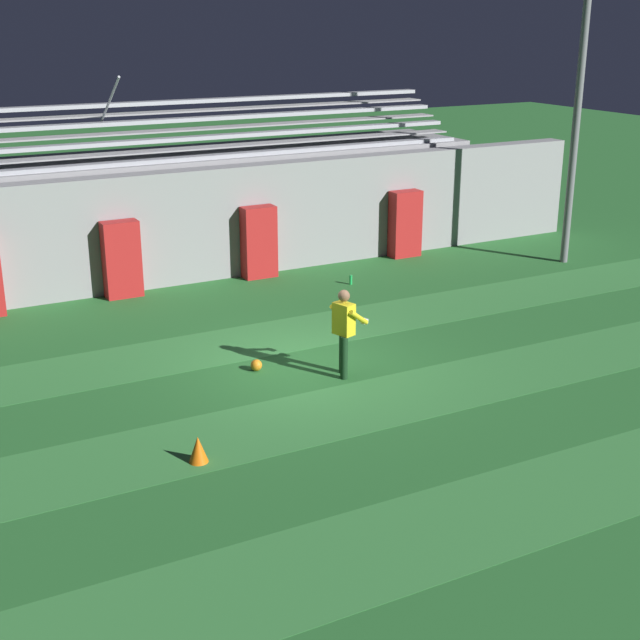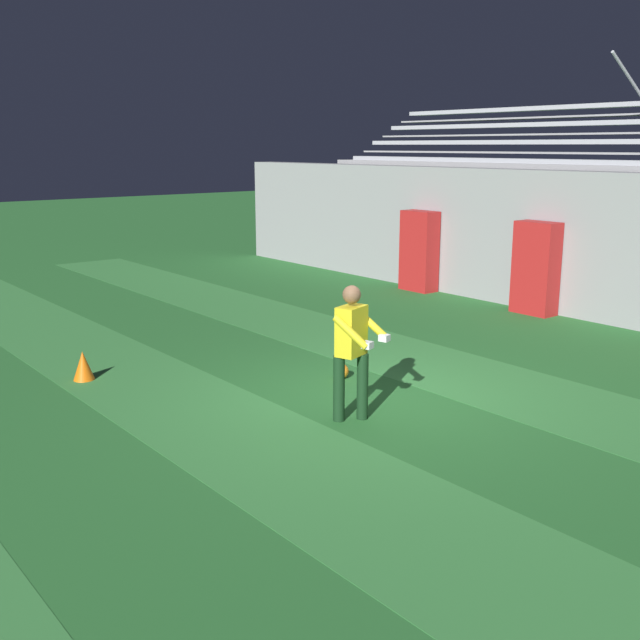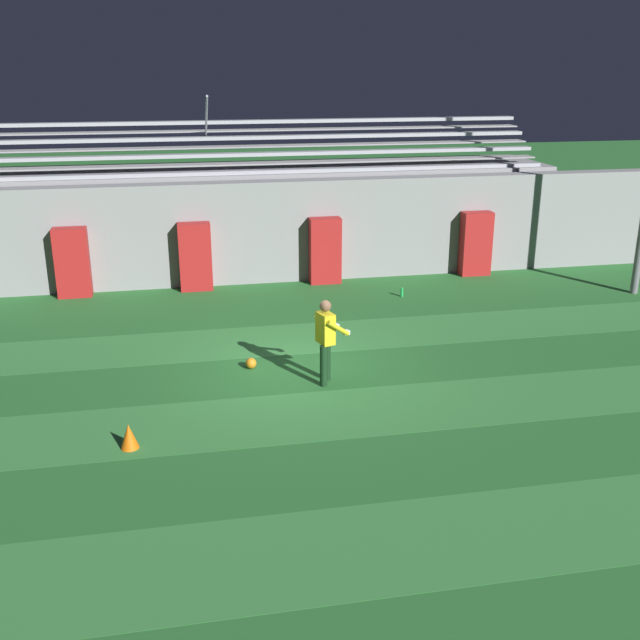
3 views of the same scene
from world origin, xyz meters
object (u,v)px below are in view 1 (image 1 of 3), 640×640
object	(u,v)px
soccer_ball	(256,365)
traffic_cone	(198,449)
padding_pillar_gate_left	(122,259)
goalkeeper	(344,327)
floodlight_pole	(585,27)
padding_pillar_gate_right	(259,242)
padding_pillar_far_right	(405,224)
water_bottle	(351,280)

from	to	relation	value
soccer_ball	traffic_cone	bearing A→B (deg)	-127.82
padding_pillar_gate_left	goalkeeper	xyz separation A→B (m)	(2.22, -6.75, 0.04)
floodlight_pole	goalkeeper	size ratio (longest dim) A/B	5.92
floodlight_pole	soccer_ball	size ratio (longest dim) A/B	44.91
padding_pillar_gate_right	soccer_ball	size ratio (longest dim) A/B	8.32
padding_pillar_gate_left	goalkeeper	world-z (taller)	padding_pillar_gate_left
padding_pillar_gate_right	traffic_cone	size ratio (longest dim) A/B	4.36
traffic_cone	soccer_ball	bearing A→B (deg)	52.18
padding_pillar_gate_right	padding_pillar_far_right	distance (m)	4.42
padding_pillar_gate_right	soccer_ball	distance (m)	6.42
soccer_ball	goalkeeper	bearing A→B (deg)	-35.90
floodlight_pole	traffic_cone	xyz separation A→B (m)	(-12.87, -6.13, -5.86)
traffic_cone	padding_pillar_far_right	bearing A→B (deg)	42.84
soccer_ball	water_bottle	distance (m)	6.01
floodlight_pole	goalkeeper	xyz separation A→B (m)	(-9.26, -4.19, -5.12)
padding_pillar_gate_left	soccer_ball	xyz separation A→B (m)	(0.86, -5.77, -0.81)
traffic_cone	goalkeeper	bearing A→B (deg)	28.17
padding_pillar_far_right	floodlight_pole	xyz separation A→B (m)	(3.51, -2.56, 5.16)
soccer_ball	traffic_cone	xyz separation A→B (m)	(-2.26, -2.91, 0.10)
traffic_cone	water_bottle	size ratio (longest dim) A/B	1.75
padding_pillar_far_right	goalkeeper	distance (m)	8.87
padding_pillar_gate_left	soccer_ball	bearing A→B (deg)	-81.49
goalkeeper	soccer_ball	distance (m)	1.87
water_bottle	padding_pillar_gate_right	bearing A→B (deg)	135.68
padding_pillar_gate_left	floodlight_pole	bearing A→B (deg)	-12.56
goalkeeper	traffic_cone	world-z (taller)	goalkeeper
padding_pillar_gate_left	padding_pillar_far_right	distance (m)	7.97
padding_pillar_far_right	goalkeeper	bearing A→B (deg)	-130.44
padding_pillar_gate_right	water_bottle	bearing A→B (deg)	-44.32
padding_pillar_gate_left	soccer_ball	world-z (taller)	padding_pillar_gate_left
padding_pillar_far_right	water_bottle	xyz separation A→B (m)	(-2.69, -1.69, -0.80)
padding_pillar_gate_right	goalkeeper	world-z (taller)	padding_pillar_gate_right
padding_pillar_gate_right	traffic_cone	bearing A→B (deg)	-119.66
floodlight_pole	padding_pillar_gate_left	bearing A→B (deg)	167.44
soccer_ball	water_bottle	size ratio (longest dim) A/B	0.92
padding_pillar_gate_left	goalkeeper	size ratio (longest dim) A/B	1.10
padding_pillar_far_right	soccer_ball	size ratio (longest dim) A/B	8.32
floodlight_pole	traffic_cone	world-z (taller)	floodlight_pole
floodlight_pole	water_bottle	world-z (taller)	floodlight_pole
padding_pillar_gate_right	soccer_ball	world-z (taller)	padding_pillar_gate_right
padding_pillar_gate_left	water_bottle	world-z (taller)	padding_pillar_gate_left
padding_pillar_gate_right	traffic_cone	world-z (taller)	padding_pillar_gate_right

